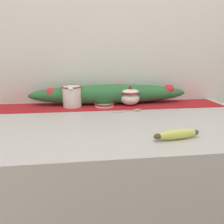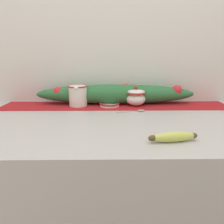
# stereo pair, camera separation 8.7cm
# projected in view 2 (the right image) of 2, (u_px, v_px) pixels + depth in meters

# --- Properties ---
(countertop) EXTENTS (1.45, 0.75, 0.93)m
(countertop) POSITION_uv_depth(u_px,v_px,m) (117.00, 203.00, 1.06)
(countertop) COLOR #B7B2AD
(countertop) RESTS_ON ground_plane
(back_wall) EXTENTS (2.25, 0.04, 2.40)m
(back_wall) POSITION_uv_depth(u_px,v_px,m) (115.00, 59.00, 1.24)
(back_wall) COLOR silver
(back_wall) RESTS_ON ground_plane
(table_runner) EXTENTS (1.33, 0.21, 0.00)m
(table_runner) POSITION_uv_depth(u_px,v_px,m) (116.00, 106.00, 1.18)
(table_runner) COLOR #A8191E
(table_runner) RESTS_ON countertop
(cream_pitcher) EXTENTS (0.11, 0.13, 0.12)m
(cream_pitcher) POSITION_uv_depth(u_px,v_px,m) (78.00, 95.00, 1.16)
(cream_pitcher) COLOR white
(cream_pitcher) RESTS_ON countertop
(sugar_bowl) EXTENTS (0.12, 0.12, 0.12)m
(sugar_bowl) POSITION_uv_depth(u_px,v_px,m) (136.00, 97.00, 1.17)
(sugar_bowl) COLOR white
(sugar_bowl) RESTS_ON countertop
(small_dish) EXTENTS (0.12, 0.12, 0.02)m
(small_dish) POSITION_uv_depth(u_px,v_px,m) (109.00, 104.00, 1.16)
(small_dish) COLOR white
(small_dish) RESTS_ON countertop
(banana) EXTENTS (0.18, 0.06, 0.04)m
(banana) POSITION_uv_depth(u_px,v_px,m) (173.00, 137.00, 0.69)
(banana) COLOR #CCD156
(banana) RESTS_ON countertop
(spoon) EXTENTS (0.16, 0.05, 0.01)m
(spoon) POSITION_uv_depth(u_px,v_px,m) (140.00, 111.00, 1.06)
(spoon) COLOR #A89E89
(spoon) RESTS_ON countertop
(poinsettia_garland) EXTENTS (0.96, 0.13, 0.12)m
(poinsettia_garland) POSITION_uv_depth(u_px,v_px,m) (116.00, 94.00, 1.21)
(poinsettia_garland) COLOR #2D6B38
(poinsettia_garland) RESTS_ON countertop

